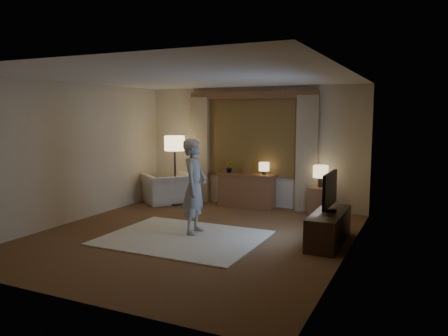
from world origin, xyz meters
The scene contains 13 objects.
room centered at (0.00, 0.50, 1.33)m, with size 5.04×5.54×2.64m.
rug centered at (-0.06, -0.17, 0.01)m, with size 2.50×2.00×0.02m, color white.
sideboard centered at (-0.03, 2.50, 0.35)m, with size 1.20×0.40×0.70m, color brown.
picture_frame centered at (-0.03, 2.50, 0.80)m, with size 0.16×0.02×0.20m, color brown.
plant centered at (-0.43, 2.50, 0.85)m, with size 0.17×0.13×0.30m, color #999999.
table_lamp_sideboard centered at (0.37, 2.50, 0.90)m, with size 0.22×0.22×0.30m.
floor_lamp centered at (-1.59, 2.10, 1.29)m, with size 0.45×0.45×1.54m.
armchair centered at (-1.82, 2.17, 0.33)m, with size 1.03×0.90×0.67m, color beige.
side_table centered at (1.58, 2.45, 0.28)m, with size 0.40×0.40×0.56m, color brown.
table_lamp_side centered at (1.58, 2.45, 0.87)m, with size 0.30×0.30×0.44m.
tv_stand centered at (2.15, 0.56, 0.25)m, with size 0.45×1.40×0.50m, color black.
tv centered at (2.15, 0.56, 0.84)m, with size 0.21×0.86×0.62m.
person centered at (-0.01, 0.15, 0.82)m, with size 0.58×0.38×1.59m, color #9A968E.
Camera 1 is at (3.48, -6.16, 2.02)m, focal length 35.00 mm.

